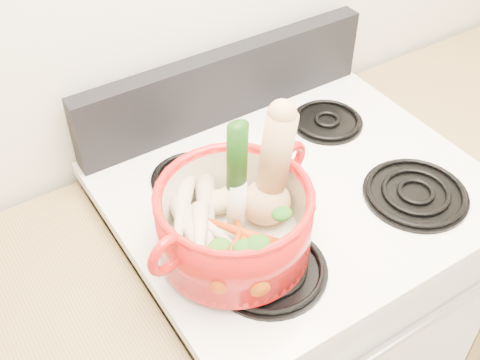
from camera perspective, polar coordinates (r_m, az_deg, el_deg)
stove_body at (r=1.69m, az=4.45°, el=-12.70°), size 0.76×0.65×0.92m
cooktop at (r=1.32m, az=5.53°, el=-0.97°), size 0.78×0.67×0.03m
control_backsplash at (r=1.45m, az=-1.36°, el=9.00°), size 0.76×0.05×0.18m
oven_handle at (r=1.29m, az=14.38°, el=-14.82°), size 0.60×0.02×0.02m
burner_front_left at (r=1.14m, az=2.73°, el=-8.38°), size 0.22×0.22×0.02m
burner_front_right at (r=1.33m, az=16.33°, el=-1.16°), size 0.22×0.22×0.02m
burner_back_left at (r=1.32m, az=-4.71°, el=0.26°), size 0.17×0.17×0.02m
burner_back_right at (r=1.48m, az=8.26°, el=5.61°), size 0.17×0.17×0.02m
dutch_oven at (r=1.11m, az=-0.56°, el=-3.99°), size 0.35×0.35×0.14m
pot_handle_left at (r=1.00m, az=-6.95°, el=-7.08°), size 0.08×0.04×0.08m
pot_handle_right at (r=1.16m, az=4.85°, el=1.96°), size 0.08×0.04×0.08m
squash at (r=1.09m, az=2.88°, el=0.92°), size 0.15×0.14×0.25m
leek at (r=1.07m, az=-0.35°, el=0.32°), size 0.04×0.05×0.26m
ginger at (r=1.17m, az=-2.11°, el=-2.14°), size 0.09×0.07×0.04m
parsnip_0 at (r=1.13m, az=-3.08°, el=-4.35°), size 0.14×0.23×0.06m
parsnip_1 at (r=1.09m, az=-4.18°, el=-5.76°), size 0.07×0.21×0.06m
parsnip_2 at (r=1.12m, az=-3.19°, el=-4.18°), size 0.09×0.17×0.05m
parsnip_3 at (r=1.08m, az=-3.84°, el=-5.73°), size 0.11×0.15×0.05m
parsnip_4 at (r=1.13m, az=-5.52°, el=-2.60°), size 0.17×0.21×0.06m
carrot_0 at (r=1.09m, az=0.59°, el=-6.75°), size 0.09×0.18×0.05m
carrot_1 at (r=1.08m, az=0.12°, el=-7.31°), size 0.09×0.13×0.04m
carrot_2 at (r=1.11m, az=0.06°, el=-5.09°), size 0.11×0.15×0.04m
carrot_3 at (r=1.06m, az=-1.04°, el=-7.57°), size 0.12×0.11×0.04m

